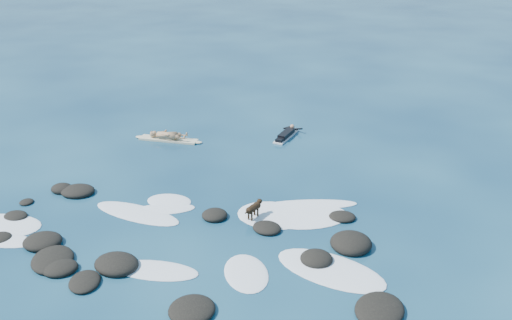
# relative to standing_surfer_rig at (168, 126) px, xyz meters

# --- Properties ---
(ground) EXTENTS (160.00, 160.00, 0.00)m
(ground) POSITION_rel_standing_surfer_rig_xyz_m (3.20, -7.53, -0.78)
(ground) COLOR #0A2642
(ground) RESTS_ON ground
(reef_rocks) EXTENTS (14.64, 7.76, 0.60)m
(reef_rocks) POSITION_rel_standing_surfer_rig_xyz_m (3.72, -9.50, -0.68)
(reef_rocks) COLOR black
(reef_rocks) RESTS_ON ground
(breaking_foam) EXTENTS (15.53, 7.01, 0.12)m
(breaking_foam) POSITION_rel_standing_surfer_rig_xyz_m (4.14, -7.89, -0.77)
(breaking_foam) COLOR white
(breaking_foam) RESTS_ON ground
(standing_surfer_rig) EXTENTS (3.50, 0.73, 1.99)m
(standing_surfer_rig) POSITION_rel_standing_surfer_rig_xyz_m (0.00, 0.00, 0.00)
(standing_surfer_rig) COLOR beige
(standing_surfer_rig) RESTS_ON ground
(paddling_surfer_rig) EXTENTS (1.26, 2.43, 0.42)m
(paddling_surfer_rig) POSITION_rel_standing_surfer_rig_xyz_m (5.66, 1.57, -0.64)
(paddling_surfer_rig) COLOR silver
(paddling_surfer_rig) RESTS_ON ground
(dog) EXTENTS (0.57, 1.03, 0.69)m
(dog) POSITION_rel_standing_surfer_rig_xyz_m (5.65, -6.81, -0.32)
(dog) COLOR black
(dog) RESTS_ON ground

